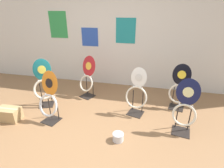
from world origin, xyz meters
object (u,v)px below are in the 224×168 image
Objects in this scene: toilet_seat_display_navy_moon at (185,108)px; paint_can at (118,137)px; toilet_seat_display_teal_sax at (44,84)px; toilet_seat_display_jazz_black at (180,87)px; toilet_seat_display_white_plain at (137,94)px; storage_box at (9,114)px; toilet_seat_display_orange_sun at (49,100)px; toilet_seat_display_crimson_swirl at (87,79)px.

toilet_seat_display_navy_moon is 1.14m from paint_can.
toilet_seat_display_teal_sax is 2.73m from toilet_seat_display_jazz_black.
toilet_seat_display_white_plain is at bearing -152.04° from toilet_seat_display_jazz_black.
toilet_seat_display_white_plain is 0.91m from paint_can.
paint_can is at bearing -23.23° from toilet_seat_display_teal_sax.
toilet_seat_display_jazz_black is 3.26m from storage_box.
toilet_seat_display_orange_sun is 1.35m from paint_can.
toilet_seat_display_orange_sun is 0.84m from storage_box.
storage_box is (-1.08, -1.22, -0.32)m from toilet_seat_display_crimson_swirl.
toilet_seat_display_white_plain is 2.37m from storage_box.
toilet_seat_display_crimson_swirl reaches higher than toilet_seat_display_jazz_black.
toilet_seat_display_jazz_black is 0.80m from toilet_seat_display_navy_moon.
toilet_seat_display_jazz_black reaches higher than storage_box.
toilet_seat_display_jazz_black is at bearing 27.96° from toilet_seat_display_white_plain.
toilet_seat_display_white_plain is at bearing 21.54° from toilet_seat_display_orange_sun.
toilet_seat_display_jazz_black is 2.48m from toilet_seat_display_orange_sun.
toilet_seat_display_jazz_black is 1.63m from paint_can.
toilet_seat_display_navy_moon reaches higher than toilet_seat_display_jazz_black.
toilet_seat_display_teal_sax is 1.05× the size of toilet_seat_display_navy_moon.
storage_box is (-2.05, 0.08, 0.05)m from paint_can.
toilet_seat_display_crimson_swirl is 2.23× the size of storage_box.
toilet_seat_display_orange_sun is at bearing 169.30° from paint_can.
toilet_seat_display_teal_sax is at bearing -177.18° from toilet_seat_display_white_plain.
toilet_seat_display_white_plain is 0.98× the size of toilet_seat_display_crimson_swirl.
toilet_seat_display_white_plain is 0.99× the size of toilet_seat_display_navy_moon.
toilet_seat_display_white_plain reaches higher than storage_box.
toilet_seat_display_teal_sax reaches higher than toilet_seat_display_jazz_black.
toilet_seat_display_navy_moon reaches higher than storage_box.
toilet_seat_display_white_plain is at bearing 18.27° from storage_box.
toilet_seat_display_teal_sax is 1.07× the size of toilet_seat_display_white_plain.
toilet_seat_display_navy_moon reaches higher than toilet_seat_display_orange_sun.
toilet_seat_display_crimson_swirl reaches higher than storage_box.
toilet_seat_display_navy_moon is (-0.00, -0.80, -0.00)m from toilet_seat_display_jazz_black.
storage_box is at bearing -118.80° from toilet_seat_display_teal_sax.
toilet_seat_display_white_plain reaches higher than paint_can.
toilet_seat_display_crimson_swirl is at bearing 38.32° from toilet_seat_display_teal_sax.
toilet_seat_display_orange_sun is at bearing 11.68° from storage_box.
storage_box is (-0.77, -0.16, -0.31)m from toilet_seat_display_orange_sun.
toilet_seat_display_navy_moon is (2.26, 0.20, 0.03)m from toilet_seat_display_orange_sun.
toilet_seat_display_teal_sax is 0.82m from storage_box.
toilet_seat_display_orange_sun is at bearing -106.34° from toilet_seat_display_crimson_swirl.
toilet_seat_display_white_plain reaches higher than toilet_seat_display_jazz_black.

